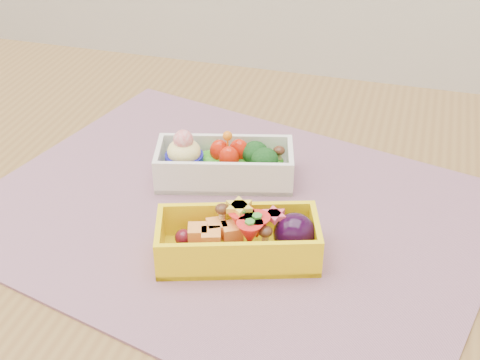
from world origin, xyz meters
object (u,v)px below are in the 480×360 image
(table, at_px, (183,304))
(placemat, at_px, (231,213))
(bento_yellow, at_px, (242,238))
(bento_white, at_px, (224,163))

(table, bearing_deg, placemat, 42.92)
(table, distance_m, bento_yellow, 0.14)
(table, relative_size, bento_white, 7.66)
(table, bearing_deg, bento_yellow, -18.80)
(placemat, bearing_deg, table, -137.08)
(bento_white, bearing_deg, table, -114.58)
(placemat, xyz_separation_m, bento_white, (-0.03, 0.06, 0.02))
(bento_yellow, bearing_deg, placemat, 96.25)
(bento_yellow, bearing_deg, table, 143.08)
(table, distance_m, bento_white, 0.16)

